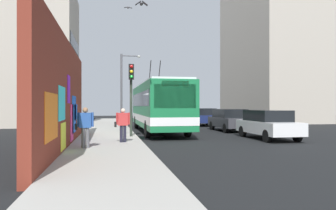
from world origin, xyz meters
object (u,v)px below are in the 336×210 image
(pedestrian_at_curb, at_px, (123,123))
(parked_car_white, at_px, (268,124))
(parked_car_navy, at_px, (203,116))
(traffic_light, at_px, (131,87))
(city_bus, at_px, (158,105))
(street_lamp, at_px, (124,84))
(parked_car_dark_gray, at_px, (230,119))
(pedestrian_near_wall, at_px, (85,124))

(pedestrian_at_curb, bearing_deg, parked_car_white, -80.17)
(parked_car_navy, height_order, traffic_light, traffic_light)
(traffic_light, bearing_deg, city_bus, -26.51)
(city_bus, bearing_deg, street_lamp, 17.64)
(parked_car_navy, bearing_deg, parked_car_white, 180.00)
(parked_car_navy, bearing_deg, parked_car_dark_gray, 180.00)
(parked_car_white, xyz_separation_m, traffic_light, (1.34, 7.35, 1.99))
(parked_car_navy, relative_size, pedestrian_near_wall, 2.60)
(city_bus, height_order, parked_car_white, city_bus)
(parked_car_dark_gray, relative_size, parked_car_navy, 1.03)
(parked_car_white, relative_size, parked_car_navy, 1.07)
(parked_car_white, relative_size, pedestrian_near_wall, 2.77)
(city_bus, xyz_separation_m, pedestrian_near_wall, (-8.73, 4.29, -0.76))
(parked_car_dark_gray, distance_m, pedestrian_near_wall, 12.83)
(street_lamp, bearing_deg, parked_car_navy, -90.73)
(parked_car_white, relative_size, pedestrian_at_curb, 2.87)
(street_lamp, bearing_deg, pedestrian_near_wall, 171.58)
(parked_car_white, relative_size, traffic_light, 1.13)
(city_bus, bearing_deg, parked_car_white, -137.38)
(pedestrian_near_wall, xyz_separation_m, street_lamp, (15.16, -2.24, 2.65))
(traffic_light, bearing_deg, street_lamp, -0.56)
(parked_car_white, xyz_separation_m, pedestrian_near_wall, (-3.08, 9.49, 0.25))
(pedestrian_at_curb, distance_m, traffic_light, 3.30)
(street_lamp, bearing_deg, city_bus, -162.36)
(parked_car_white, bearing_deg, street_lamp, 30.94)
(city_bus, relative_size, pedestrian_at_curb, 7.45)
(parked_car_white, distance_m, parked_car_navy, 11.99)
(city_bus, bearing_deg, pedestrian_near_wall, 153.84)
(pedestrian_at_curb, bearing_deg, pedestrian_near_wall, 137.47)
(parked_car_white, height_order, parked_car_dark_gray, same)
(pedestrian_near_wall, xyz_separation_m, traffic_light, (4.42, -2.14, 1.74))
(parked_car_dark_gray, bearing_deg, pedestrian_near_wall, 132.27)
(city_bus, distance_m, pedestrian_at_curb, 7.58)
(parked_car_white, distance_m, street_lamp, 14.39)
(parked_car_navy, bearing_deg, street_lamp, 89.27)
(parked_car_dark_gray, height_order, street_lamp, street_lamp)
(city_bus, height_order, parked_car_dark_gray, city_bus)
(parked_car_dark_gray, xyz_separation_m, traffic_light, (-4.21, 7.35, 1.99))
(parked_car_navy, bearing_deg, city_bus, 140.64)
(city_bus, distance_m, parked_car_dark_gray, 5.30)
(parked_car_white, bearing_deg, pedestrian_near_wall, 107.98)
(parked_car_dark_gray, height_order, pedestrian_near_wall, pedestrian_near_wall)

